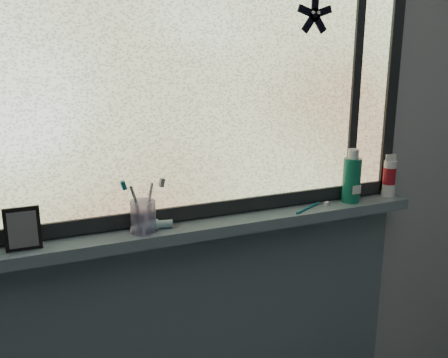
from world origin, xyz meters
name	(u,v)px	position (x,y,z in m)	size (l,w,h in m)	color
wall_back	(207,153)	(0.00, 1.30, 1.25)	(3.00, 0.01, 2.50)	#9EA3A8
windowsill	(215,226)	(0.00, 1.23, 1.00)	(1.62, 0.14, 0.04)	slate
sill_apron	(210,345)	(0.00, 1.29, 0.49)	(1.62, 0.02, 0.98)	slate
window_pane	(208,72)	(0.00, 1.28, 1.53)	(1.50, 0.01, 1.00)	silver
frame_bottom	(210,209)	(0.00, 1.28, 1.05)	(1.60, 0.03, 0.05)	black
frame_right	(392,68)	(0.78, 1.28, 1.53)	(0.05, 0.03, 1.10)	black
frame_mullion	(356,69)	(0.60, 1.28, 1.53)	(0.04, 0.03, 1.00)	black
starfish_sticker	(315,15)	(0.40, 1.27, 1.72)	(0.15, 0.02, 0.15)	black
vanity_mirror	(23,228)	(-0.62, 1.22, 1.09)	(0.10, 0.05, 0.13)	black
toothpaste_tube	(155,225)	(-0.22, 1.22, 1.04)	(0.20, 0.04, 0.04)	silver
toothbrush_cup	(143,217)	(-0.26, 1.22, 1.07)	(0.08, 0.08, 0.11)	#9B91C0
toothbrush_lying	(308,207)	(0.37, 1.21, 1.03)	(0.20, 0.02, 0.01)	#0C606D
mouthwash_bottle	(352,176)	(0.57, 1.23, 1.13)	(0.07, 0.07, 0.17)	#1FA381
cream_tube	(389,174)	(0.77, 1.23, 1.11)	(0.05, 0.05, 0.12)	silver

